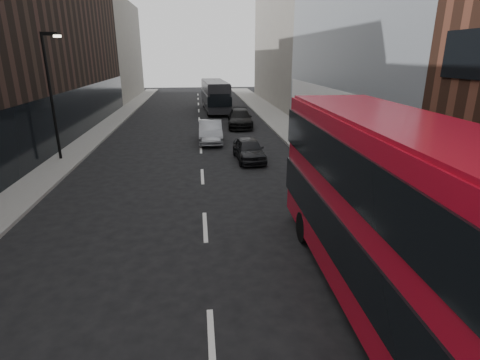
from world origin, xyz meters
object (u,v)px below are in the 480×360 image
object	(u,v)px
street_lamp	(51,89)
grey_bus	(215,95)
car_b	(210,132)
car_a	(249,149)
car_c	(240,118)
red_bus	(399,213)

from	to	relation	value
street_lamp	grey_bus	world-z (taller)	street_lamp
street_lamp	car_b	bearing A→B (deg)	24.21
street_lamp	car_a	world-z (taller)	street_lamp
car_a	car_b	bearing A→B (deg)	108.90
street_lamp	car_c	distance (m)	15.58
car_c	street_lamp	bearing A→B (deg)	-136.34
car_b	car_a	bearing A→B (deg)	-67.36
street_lamp	car_a	size ratio (longest dim) A/B	1.79
car_a	car_b	distance (m)	5.58
car_b	car_c	world-z (taller)	car_b
street_lamp	grey_bus	distance (m)	21.96
red_bus	car_b	bearing A→B (deg)	101.95
grey_bus	car_a	size ratio (longest dim) A/B	2.62
red_bus	car_c	distance (m)	24.91
car_a	street_lamp	bearing A→B (deg)	171.03
street_lamp	car_b	distance (m)	10.39
car_a	car_c	distance (m)	10.84
grey_bus	car_c	distance (m)	9.91
grey_bus	street_lamp	bearing A→B (deg)	-120.08
car_b	red_bus	bearing A→B (deg)	-78.62
street_lamp	red_bus	size ratio (longest dim) A/B	0.60
car_b	car_c	distance (m)	6.28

